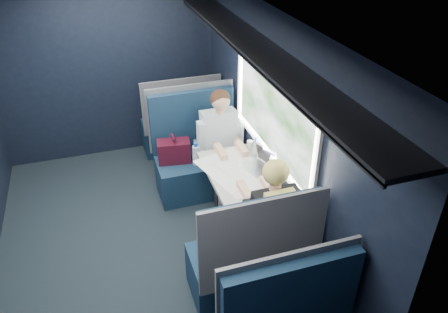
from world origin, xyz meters
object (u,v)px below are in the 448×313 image
object	(u,v)px
table	(236,178)
bottle_small	(256,148)
seat_bay_near	(196,158)
seat_bay_far	(249,260)
cup	(250,145)
laptop	(261,162)
man	(222,140)
seat_row_front	(180,125)
woman	(270,214)

from	to	relation	value
table	bottle_small	bearing A→B (deg)	37.85
seat_bay_near	seat_bay_far	xyz separation A→B (m)	(0.02, -1.75, -0.01)
seat_bay_near	cup	bearing A→B (deg)	-43.28
laptop	table	bearing A→B (deg)	-179.68
seat_bay_near	man	distance (m)	0.43
bottle_small	cup	bearing A→B (deg)	90.00
seat_bay_far	seat_row_front	xyz separation A→B (m)	(0.00, 2.67, -0.00)
man	table	bearing A→B (deg)	-95.52
seat_bay_far	laptop	xyz separation A→B (m)	(0.45, 0.88, 0.39)
bottle_small	cup	distance (m)	0.18
seat_row_front	man	size ratio (longest dim) A/B	0.88
seat_bay_near	laptop	size ratio (longest dim) A/B	3.38
bottle_small	cup	size ratio (longest dim) A/B	2.60
woman	cup	xyz separation A→B (m)	(0.23, 1.11, 0.05)
seat_bay_far	seat_bay_near	bearing A→B (deg)	90.52
man	laptop	size ratio (longest dim) A/B	3.55
seat_row_front	man	xyz separation A→B (m)	(0.25, -1.10, 0.31)
laptop	bottle_small	xyz separation A→B (m)	(0.03, 0.23, 0.03)
bottle_small	cup	world-z (taller)	bottle_small
seat_bay_far	man	world-z (taller)	man
seat_row_front	laptop	xyz separation A→B (m)	(0.45, -1.79, 0.39)
cup	man	bearing A→B (deg)	128.16
woman	bottle_small	size ratio (longest dim) A/B	5.95
laptop	bottle_small	size ratio (longest dim) A/B	1.68
seat_row_front	table	bearing A→B (deg)	-84.20
seat_bay_far	bottle_small	distance (m)	1.28
woman	bottle_small	distance (m)	0.97
seat_bay_far	bottle_small	bearing A→B (deg)	66.54
man	woman	xyz separation A→B (m)	(0.00, -1.41, 0.01)
seat_row_front	woman	world-z (taller)	woman
laptop	bottle_small	bearing A→B (deg)	81.70
seat_bay_near	woman	bearing A→B (deg)	-80.45
table	woman	xyz separation A→B (m)	(0.07, -0.71, 0.06)
seat_bay_far	man	distance (m)	1.62
man	laptop	distance (m)	0.73
seat_bay_near	seat_bay_far	distance (m)	1.75
seat_bay_near	seat_bay_far	bearing A→B (deg)	-89.48
man	cup	distance (m)	0.38
seat_row_front	seat_bay_far	bearing A→B (deg)	-90.00
seat_row_front	cup	distance (m)	1.52
seat_row_front	bottle_small	bearing A→B (deg)	-72.95
bottle_small	seat_row_front	bearing A→B (deg)	107.05
seat_row_front	bottle_small	world-z (taller)	seat_row_front
seat_bay_near	woman	xyz separation A→B (m)	(0.27, -1.58, 0.30)
table	man	xyz separation A→B (m)	(0.07, 0.70, 0.06)
seat_bay_near	bottle_small	distance (m)	0.91
seat_bay_far	bottle_small	size ratio (longest dim) A/B	5.67
seat_row_front	laptop	size ratio (longest dim) A/B	3.11
table	cup	size ratio (longest dim) A/B	11.69
table	woman	distance (m)	0.71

